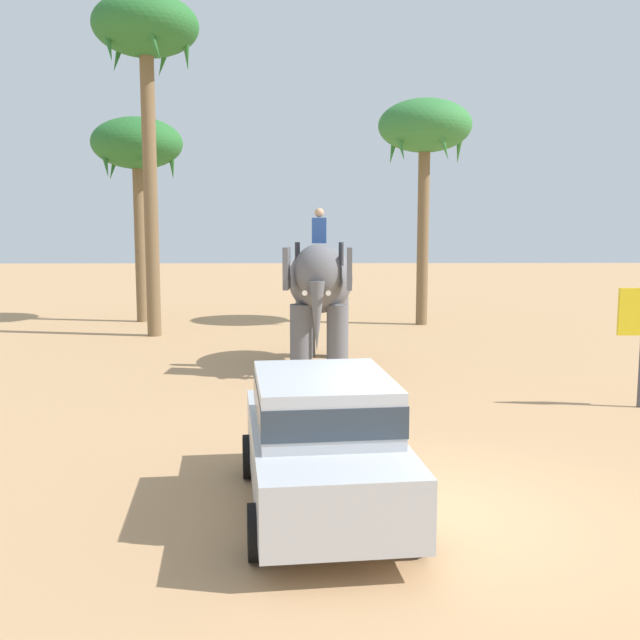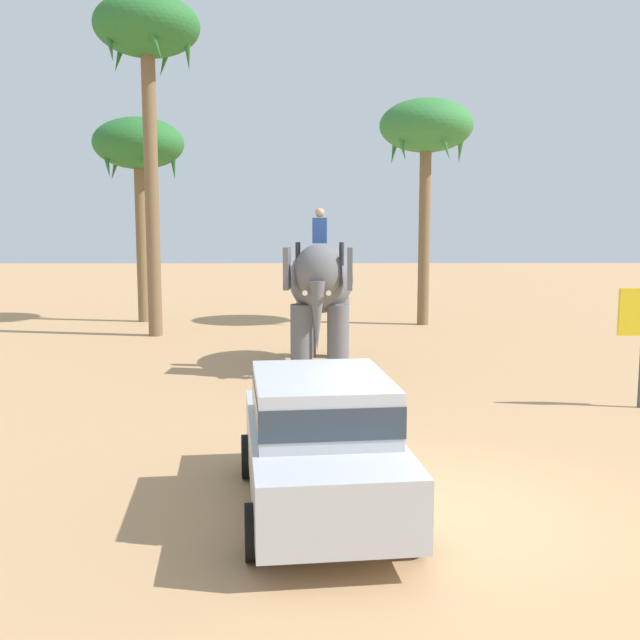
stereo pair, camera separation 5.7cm
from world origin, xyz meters
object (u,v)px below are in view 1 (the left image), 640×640
object	(u,v)px
palm_tree_near_hut	(425,132)
elephant_with_mahout	(320,286)
palm_tree_left_of_road	(137,148)
car_sedan_foreground	(322,437)
palm_tree_behind_elephant	(146,40)

from	to	relation	value
palm_tree_near_hut	elephant_with_mahout	bearing A→B (deg)	-116.30
palm_tree_near_hut	palm_tree_left_of_road	world-z (taller)	palm_tree_near_hut
palm_tree_near_hut	palm_tree_left_of_road	distance (m)	10.10
car_sedan_foreground	palm_tree_near_hut	xyz separation A→B (m)	(3.90, 16.98, 5.72)
elephant_with_mahout	palm_tree_near_hut	distance (m)	9.63
elephant_with_mahout	palm_tree_left_of_road	world-z (taller)	palm_tree_left_of_road
palm_tree_behind_elephant	palm_tree_left_of_road	xyz separation A→B (m)	(-1.15, 3.50, -2.85)
palm_tree_left_of_road	elephant_with_mahout	bearing A→B (deg)	-53.56
elephant_with_mahout	palm_tree_near_hut	bearing A→B (deg)	63.70
elephant_with_mahout	palm_tree_left_of_road	bearing A→B (deg)	126.44
elephant_with_mahout	palm_tree_behind_elephant	xyz separation A→B (m)	(-5.16, 5.05, 7.04)
palm_tree_behind_elephant	palm_tree_left_of_road	bearing A→B (deg)	108.18
palm_tree_near_hut	palm_tree_left_of_road	size ratio (longest dim) A/B	1.07
palm_tree_behind_elephant	palm_tree_left_of_road	size ratio (longest dim) A/B	1.42
car_sedan_foreground	elephant_with_mahout	bearing A→B (deg)	88.99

